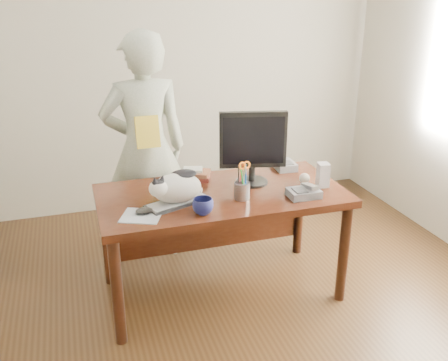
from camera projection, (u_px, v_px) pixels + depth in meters
room at (257, 126)px, 2.50m from camera, size 4.50×4.50×4.50m
desk at (218, 208)px, 3.37m from camera, size 1.60×0.80×0.75m
keyboard at (178, 202)px, 3.07m from camera, size 0.43×0.29×0.02m
cat at (175, 187)px, 3.02m from camera, size 0.38×0.29×0.22m
monitor at (253, 144)px, 3.28m from camera, size 0.44×0.26×0.50m
pen_cup at (242, 189)px, 3.13m from camera, size 0.12×0.12×0.25m
mousepad at (142, 216)px, 2.91m from camera, size 0.29×0.28×0.01m
mouse at (144, 211)px, 2.93m from camera, size 0.12×0.10×0.04m
coffee_mug at (203, 206)px, 2.92m from camera, size 0.17×0.17×0.10m
phone at (304, 192)px, 3.17m from camera, size 0.20×0.17×0.09m
speaker at (323, 175)px, 3.32m from camera, size 0.08×0.09×0.16m
baseball at (305, 178)px, 3.39m from camera, size 0.07×0.07×0.07m
book_stack at (195, 175)px, 3.45m from camera, size 0.25×0.22×0.08m
calculator at (285, 165)px, 3.66m from camera, size 0.15×0.20×0.06m
person at (145, 149)px, 3.70m from camera, size 0.64×0.43×1.74m
held_book at (147, 132)px, 3.49m from camera, size 0.17×0.10×0.23m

